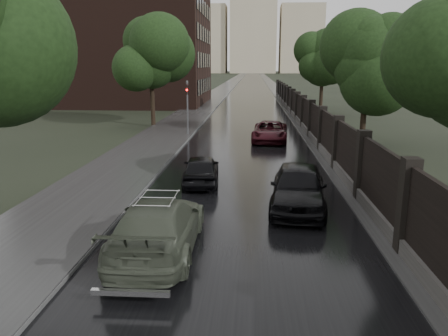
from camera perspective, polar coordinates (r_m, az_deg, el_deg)
road at (r=196.53m, az=3.71°, el=11.75°), size 8.00×420.00×0.02m
sidewalk_left at (r=196.63m, az=1.92°, el=11.79°), size 4.00×420.00×0.16m
verge_right at (r=196.59m, az=5.35°, el=11.73°), size 3.00×420.00×0.08m
fence_right at (r=38.92m, az=9.99°, el=7.09°), size 0.45×75.72×2.70m
tree_left_far at (r=37.42m, az=-9.49°, el=13.36°), size 4.25×4.25×7.39m
tree_right_b at (r=29.33m, az=18.18°, el=12.41°), size 4.08×4.08×7.01m
tree_right_c at (r=47.00m, az=12.75°, el=12.81°), size 4.08×4.08×7.01m
traffic_light at (r=31.92m, az=-4.80°, el=8.43°), size 0.16×0.32×4.00m
brick_building at (r=61.49m, az=-14.36°, el=17.47°), size 24.00×18.00×20.00m
stalinist_tower at (r=308.27m, az=3.88°, el=19.43°), size 92.00×30.00×159.00m
volga_sedan at (r=12.18m, az=-8.57°, el=-7.52°), size 2.21×5.29×1.53m
hatchback_left at (r=19.01m, az=-3.02°, el=-0.17°), size 1.79×3.89×1.29m
car_right_near at (r=15.86m, az=9.68°, el=-2.45°), size 2.41×4.94×1.62m
car_right_far at (r=29.82m, az=6.02°, el=4.76°), size 2.63×5.10×1.38m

